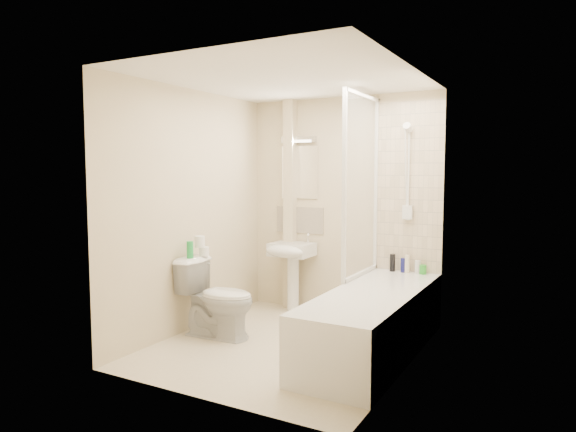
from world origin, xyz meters
The scene contains 24 objects.
floor centered at (0.00, 0.00, 0.00)m, with size 2.50×2.50×0.00m, color beige.
wall_back centered at (0.00, 1.25, 1.20)m, with size 2.20×0.02×2.40m, color beige.
wall_left centered at (-1.10, 0.00, 1.20)m, with size 0.02×2.50×2.40m, color beige.
wall_right centered at (1.10, 0.00, 1.20)m, with size 0.02×2.50×2.40m, color beige.
ceiling centered at (0.00, 0.00, 2.40)m, with size 2.20×2.50×0.02m, color white.
tile_back centered at (0.75, 1.24, 1.42)m, with size 0.70×0.01×1.75m, color beige.
tile_right centered at (1.09, 0.20, 1.42)m, with size 0.01×2.10×1.75m, color beige.
pipe_boxing centered at (-0.62, 1.19, 1.20)m, with size 0.12×0.12×2.40m, color beige.
splashback centered at (-0.52, 1.24, 1.03)m, with size 0.60×0.01×0.30m, color beige.
mirror centered at (-0.52, 1.24, 1.58)m, with size 0.46×0.01×0.60m, color white.
strip_light centered at (-0.52, 1.22, 1.95)m, with size 0.42×0.07×0.07m, color silver.
bathtub centered at (0.75, 0.20, 0.29)m, with size 0.70×2.10×0.55m.
shower_screen centered at (0.40, 0.80, 1.45)m, with size 0.04×0.92×1.80m.
shower_fixture centered at (0.75, 1.19, 1.55)m, with size 0.10×0.16×0.99m.
pedestal_sink centered at (-0.52, 1.01, 0.63)m, with size 0.46×0.45×0.89m.
bottle_black_b centered at (0.61, 1.16, 0.64)m, with size 0.06×0.06×0.18m, color black.
bottle_blue centered at (0.73, 1.16, 0.62)m, with size 0.05×0.05×0.15m, color navy.
bottle_cream centered at (0.77, 1.16, 0.64)m, with size 0.05×0.05×0.18m, color #F8ECC0.
bottle_white_b centered at (0.88, 1.16, 0.62)m, with size 0.06×0.06×0.13m, color silver.
bottle_green centered at (0.93, 1.16, 0.60)m, with size 0.07×0.07×0.09m, color green.
toilet centered at (-0.72, -0.08, 0.38)m, with size 0.77×0.47×0.76m, color white.
toilet_roll_lower centered at (-0.95, 0.01, 0.80)m, with size 0.10×0.10×0.09m, color white.
toilet_roll_upper centered at (-0.97, -0.03, 0.90)m, with size 0.10×0.10×0.11m, color white.
green_bottle centered at (-0.98, -0.17, 0.84)m, with size 0.06×0.06×0.16m, color green.
Camera 1 is at (2.20, -4.00, 1.59)m, focal length 32.00 mm.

